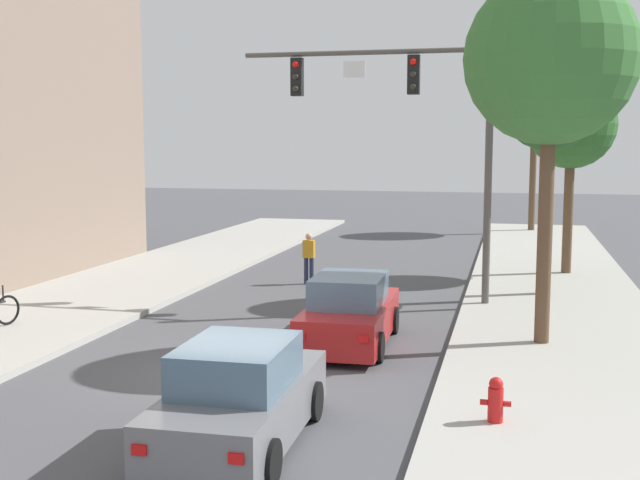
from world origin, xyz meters
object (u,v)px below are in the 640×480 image
(street_tree_second, at_px, (551,102))
(street_tree_farthest, at_px, (535,105))
(car_lead_red, at_px, (350,314))
(traffic_signal_mast, at_px, (416,111))
(street_tree_third, at_px, (571,125))
(pedestrian_crossing_road, at_px, (309,256))
(fire_hydrant, at_px, (496,400))
(car_following_grey, at_px, (240,399))
(street_tree_nearest, at_px, (551,60))

(street_tree_second, relative_size, street_tree_farthest, 0.88)
(street_tree_second, bearing_deg, car_lead_red, -123.59)
(traffic_signal_mast, height_order, street_tree_third, traffic_signal_mast)
(traffic_signal_mast, bearing_deg, street_tree_second, 26.93)
(car_lead_red, height_order, pedestrian_crossing_road, pedestrian_crossing_road)
(pedestrian_crossing_road, xyz_separation_m, fire_hydrant, (6.13, -12.14, -0.41))
(car_following_grey, bearing_deg, street_tree_farthest, 81.15)
(street_tree_second, bearing_deg, pedestrian_crossing_road, 174.05)
(traffic_signal_mast, distance_m, street_tree_nearest, 5.38)
(street_tree_nearest, bearing_deg, fire_hydrant, -99.02)
(traffic_signal_mast, distance_m, street_tree_second, 4.02)
(car_lead_red, height_order, street_tree_farthest, street_tree_farthest)
(pedestrian_crossing_road, relative_size, street_tree_farthest, 0.21)
(street_tree_nearest, height_order, street_tree_farthest, street_tree_nearest)
(car_lead_red, height_order, car_following_grey, same)
(street_tree_nearest, bearing_deg, car_following_grey, -123.16)
(car_lead_red, bearing_deg, street_tree_farthest, 79.81)
(pedestrian_crossing_road, xyz_separation_m, street_tree_farthest, (7.20, 16.87, 5.42))
(car_lead_red, height_order, street_tree_third, street_tree_third)
(car_lead_red, xyz_separation_m, fire_hydrant, (3.29, -4.75, -0.22))
(car_following_grey, xyz_separation_m, fire_hydrant, (3.69, 1.53, -0.22))
(car_lead_red, height_order, fire_hydrant, car_lead_red)
(street_tree_nearest, height_order, street_tree_third, street_tree_nearest)
(fire_hydrant, xyz_separation_m, street_tree_nearest, (0.86, 5.43, 5.73))
(traffic_signal_mast, bearing_deg, street_tree_nearest, -51.25)
(car_following_grey, xyz_separation_m, street_tree_third, (5.65, 17.02, 4.35))
(car_following_grey, bearing_deg, street_tree_second, 69.60)
(traffic_signal_mast, height_order, car_following_grey, traffic_signal_mast)
(pedestrian_crossing_road, bearing_deg, car_lead_red, -69.00)
(car_following_grey, xyz_separation_m, street_tree_second, (4.80, 12.92, 4.91))
(pedestrian_crossing_road, xyz_separation_m, street_tree_third, (8.09, 3.35, 4.16))
(street_tree_second, xyz_separation_m, street_tree_farthest, (-0.05, 17.63, 0.70))
(fire_hydrant, bearing_deg, street_tree_third, 82.78)
(fire_hydrant, bearing_deg, traffic_signal_mast, 104.41)
(car_lead_red, bearing_deg, street_tree_nearest, 9.36)
(car_lead_red, relative_size, fire_hydrant, 5.94)
(street_tree_second, bearing_deg, street_tree_farthest, 90.16)
(car_lead_red, distance_m, street_tree_second, 9.36)
(pedestrian_crossing_road, bearing_deg, street_tree_second, -5.95)
(pedestrian_crossing_road, distance_m, fire_hydrant, 13.61)
(street_tree_nearest, height_order, street_tree_second, street_tree_nearest)
(car_following_grey, bearing_deg, fire_hydrant, 22.55)
(car_following_grey, height_order, fire_hydrant, car_following_grey)
(street_tree_farthest, bearing_deg, street_tree_nearest, -90.50)
(pedestrian_crossing_road, bearing_deg, street_tree_nearest, -43.81)
(car_following_grey, distance_m, street_tree_nearest, 9.98)
(car_following_grey, height_order, street_tree_third, street_tree_third)
(traffic_signal_mast, bearing_deg, fire_hydrant, -75.59)
(street_tree_nearest, bearing_deg, car_lead_red, -170.64)
(pedestrian_crossing_road, height_order, street_tree_nearest, street_tree_nearest)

